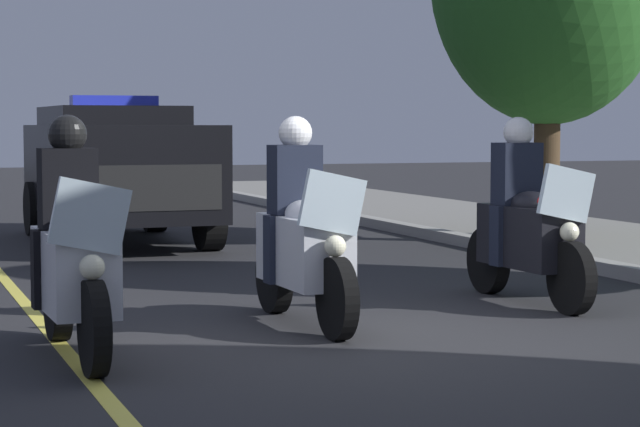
# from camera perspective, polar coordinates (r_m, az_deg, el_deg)

# --- Properties ---
(ground_plane) EXTENTS (80.00, 80.00, 0.00)m
(ground_plane) POSITION_cam_1_polar(r_m,az_deg,el_deg) (9.52, 2.37, -5.88)
(ground_plane) COLOR #28282B
(lane_stripe_center) EXTENTS (48.00, 0.12, 0.01)m
(lane_stripe_center) POSITION_cam_1_polar(r_m,az_deg,el_deg) (8.93, -11.21, -6.60)
(lane_stripe_center) COLOR #E0D14C
(lane_stripe_center) RESTS_ON ground
(police_motorcycle_lead_left) EXTENTS (2.14, 0.57, 1.72)m
(police_motorcycle_lead_left) POSITION_cam_1_polar(r_m,az_deg,el_deg) (8.97, -11.23, -2.06)
(police_motorcycle_lead_left) COLOR black
(police_motorcycle_lead_left) RESTS_ON ground
(police_motorcycle_lead_right) EXTENTS (2.14, 0.57, 1.72)m
(police_motorcycle_lead_right) POSITION_cam_1_polar(r_m,az_deg,el_deg) (10.19, -0.79, -1.25)
(police_motorcycle_lead_right) COLOR black
(police_motorcycle_lead_right) RESTS_ON ground
(police_motorcycle_trailing) EXTENTS (2.14, 0.57, 1.72)m
(police_motorcycle_trailing) POSITION_cam_1_polar(r_m,az_deg,el_deg) (11.61, 9.46, -0.65)
(police_motorcycle_trailing) COLOR black
(police_motorcycle_trailing) RESTS_ON ground
(police_suv) EXTENTS (4.94, 2.15, 2.05)m
(police_suv) POSITION_cam_1_polar(r_m,az_deg,el_deg) (17.59, -9.31, 2.15)
(police_suv) COLOR black
(police_suv) RESTS_ON ground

